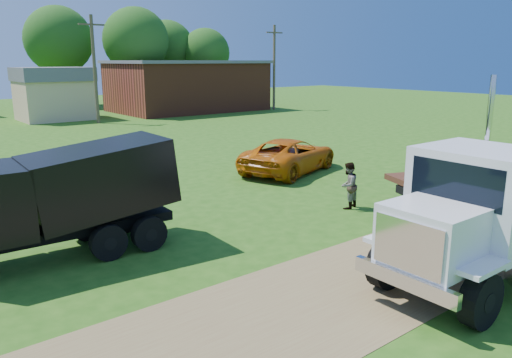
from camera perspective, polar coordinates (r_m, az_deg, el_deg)
ground at (r=13.62m, az=15.09°, el=-10.04°), size 140.00×140.00×0.00m
dirt_track at (r=13.61m, az=15.09°, el=-10.01°), size 120.00×4.20×0.01m
white_semi_tractor at (r=12.99m, az=24.27°, el=-3.97°), size 8.25×3.00×4.97m
black_dump_truck at (r=14.45m, az=-22.35°, el=-1.94°), size 7.36×2.53×3.16m
orange_pickup at (r=24.25m, az=3.86°, el=2.71°), size 6.47×4.48×1.64m
flatbed_trailer at (r=20.66m, az=26.95°, el=-0.17°), size 9.28×5.68×2.28m
spectator_a at (r=16.71m, az=25.05°, el=-3.41°), size 0.67×0.50×1.68m
spectator_b at (r=18.50m, az=10.50°, el=-0.74°), size 0.97×0.83×1.72m
brick_building at (r=55.10m, az=-7.85°, el=10.54°), size 15.40×10.40×5.30m
tan_shed at (r=49.42m, az=-22.07°, el=9.10°), size 6.20×5.40×4.70m
utility_poles at (r=45.25m, az=-17.97°, el=12.03°), size 42.20×0.28×9.00m
tree_row at (r=61.02m, az=-20.59°, el=14.02°), size 54.04×16.05×11.47m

